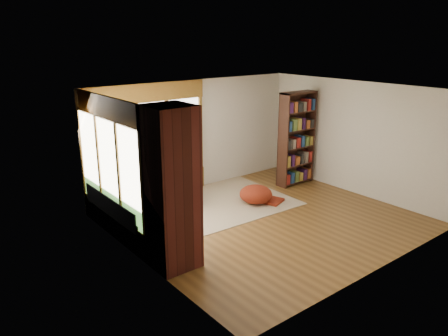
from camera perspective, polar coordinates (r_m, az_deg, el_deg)
floor at (r=8.89m, az=5.55°, el=-6.78°), size 5.50×5.50×0.00m
ceiling at (r=8.20m, az=6.07°, el=10.09°), size 5.50×5.50×0.00m
wall_back at (r=10.33m, az=-3.87°, el=4.26°), size 5.50×0.04×2.60m
wall_front at (r=6.97m, az=20.20°, el=-3.14°), size 5.50×0.04×2.60m
wall_left at (r=6.91m, az=-10.90°, el=-2.54°), size 0.04×5.00×2.60m
wall_right at (r=10.50m, az=16.71°, el=3.77°), size 0.04×5.00×2.60m
windows_back at (r=9.69m, az=-9.63°, el=3.49°), size 2.82×0.10×1.90m
windows_left at (r=7.94m, az=-14.77°, el=0.17°), size 0.10×2.62×1.90m
roller_blind at (r=8.60m, az=-17.05°, el=4.01°), size 0.03×0.72×0.90m
brick_chimney at (r=6.78m, az=-6.90°, el=-2.73°), size 0.70×0.70×2.60m
sectional_sofa at (r=9.01m, az=-11.12°, el=-4.61°), size 2.20×2.20×0.80m
area_rug at (r=9.69m, az=-0.98°, el=-4.60°), size 3.26×2.54×0.01m
bookshelf at (r=10.81m, az=9.47°, el=3.79°), size 0.98×0.33×2.29m
pouf at (r=9.69m, az=4.18°, el=-3.38°), size 0.87×0.87×0.39m
dog_tan at (r=9.13m, az=-9.06°, el=-0.76°), size 1.12×0.83×0.56m
dog_brindle at (r=8.24m, az=-11.04°, el=-3.22°), size 0.67×0.92×0.47m
throw_pillows at (r=8.94m, az=-10.95°, el=-1.57°), size 1.98×1.68×0.45m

